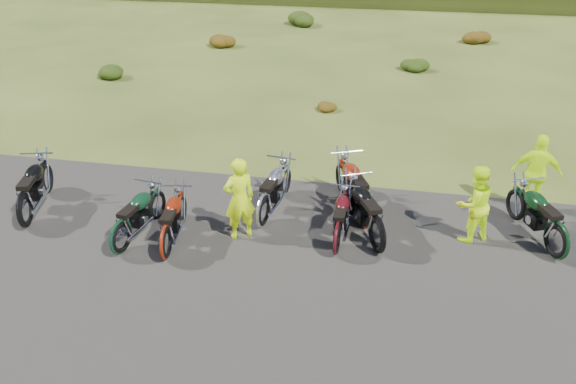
% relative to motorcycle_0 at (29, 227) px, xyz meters
% --- Properties ---
extents(ground, '(300.00, 300.00, 0.00)m').
position_rel_motorcycle_0_xyz_m(ground, '(5.75, -0.79, 0.00)').
color(ground, '#394717').
rests_on(ground, ground).
extents(gravel_pad, '(20.00, 12.00, 0.04)m').
position_rel_motorcycle_0_xyz_m(gravel_pad, '(5.75, -2.79, 0.00)').
color(gravel_pad, black).
rests_on(gravel_pad, ground).
extents(shrub_1, '(1.03, 1.03, 0.61)m').
position_rel_motorcycle_0_xyz_m(shrub_1, '(-3.35, 10.51, 0.31)').
color(shrub_1, '#21350D').
rests_on(shrub_1, ground).
extents(shrub_2, '(1.30, 1.30, 0.77)m').
position_rel_motorcycle_0_xyz_m(shrub_2, '(-0.45, 15.81, 0.38)').
color(shrub_2, '#5B300B').
rests_on(shrub_2, ground).
extents(shrub_3, '(1.56, 1.56, 0.92)m').
position_rel_motorcycle_0_xyz_m(shrub_3, '(2.45, 21.11, 0.46)').
color(shrub_3, '#21350D').
rests_on(shrub_3, ground).
extents(shrub_4, '(0.77, 0.77, 0.45)m').
position_rel_motorcycle_0_xyz_m(shrub_4, '(5.35, 8.41, 0.23)').
color(shrub_4, '#5B300B').
rests_on(shrub_4, ground).
extents(shrub_5, '(1.03, 1.03, 0.61)m').
position_rel_motorcycle_0_xyz_m(shrub_5, '(8.25, 13.71, 0.31)').
color(shrub_5, '#21350D').
rests_on(shrub_5, ground).
extents(shrub_6, '(1.30, 1.30, 0.77)m').
position_rel_motorcycle_0_xyz_m(shrub_6, '(11.15, 19.01, 0.38)').
color(shrub_6, '#5B300B').
rests_on(shrub_6, ground).
extents(motorcycle_0, '(1.32, 2.38, 1.19)m').
position_rel_motorcycle_0_xyz_m(motorcycle_0, '(0.00, 0.00, 0.00)').
color(motorcycle_0, black).
rests_on(motorcycle_0, ground).
extents(motorcycle_1, '(0.92, 2.07, 1.05)m').
position_rel_motorcycle_0_xyz_m(motorcycle_1, '(3.41, -0.55, 0.00)').
color(motorcycle_1, maroon).
rests_on(motorcycle_1, ground).
extents(motorcycle_2, '(0.97, 2.12, 1.07)m').
position_rel_motorcycle_0_xyz_m(motorcycle_2, '(2.47, -0.55, 0.00)').
color(motorcycle_2, '#0E341C').
rests_on(motorcycle_2, ground).
extents(motorcycle_3, '(1.00, 2.23, 1.13)m').
position_rel_motorcycle_0_xyz_m(motorcycle_3, '(5.01, 0.97, 0.00)').
color(motorcycle_3, silver).
rests_on(motorcycle_3, ground).
extents(motorcycle_4, '(0.69, 1.94, 1.01)m').
position_rel_motorcycle_0_xyz_m(motorcycle_4, '(6.68, 0.24, 0.00)').
color(motorcycle_4, '#470B10').
rests_on(motorcycle_4, ground).
extents(motorcycle_5, '(1.65, 2.33, 1.17)m').
position_rel_motorcycle_0_xyz_m(motorcycle_5, '(7.46, 0.46, 0.00)').
color(motorcycle_5, black).
rests_on(motorcycle_5, ground).
extents(motorcycle_6, '(1.65, 2.47, 1.23)m').
position_rel_motorcycle_0_xyz_m(motorcycle_6, '(7.13, 1.35, 0.00)').
color(motorcycle_6, maroon).
rests_on(motorcycle_6, ground).
extents(motorcycle_7, '(1.49, 2.32, 1.15)m').
position_rel_motorcycle_0_xyz_m(motorcycle_7, '(10.92, 0.90, 0.00)').
color(motorcycle_7, black).
rests_on(motorcycle_7, ground).
extents(person_middle, '(0.78, 0.72, 1.80)m').
position_rel_motorcycle_0_xyz_m(person_middle, '(4.65, 0.46, 0.90)').
color(person_middle, '#D0FA0D').
rests_on(person_middle, ground).
extents(person_right_a, '(1.02, 0.96, 1.68)m').
position_rel_motorcycle_0_xyz_m(person_right_a, '(9.33, 1.26, 0.84)').
color(person_right_a, '#D0FA0D').
rests_on(person_right_a, ground).
extents(person_right_b, '(1.12, 0.60, 1.81)m').
position_rel_motorcycle_0_xyz_m(person_right_b, '(10.79, 2.82, 0.91)').
color(person_right_b, '#D0FA0D').
rests_on(person_right_b, ground).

